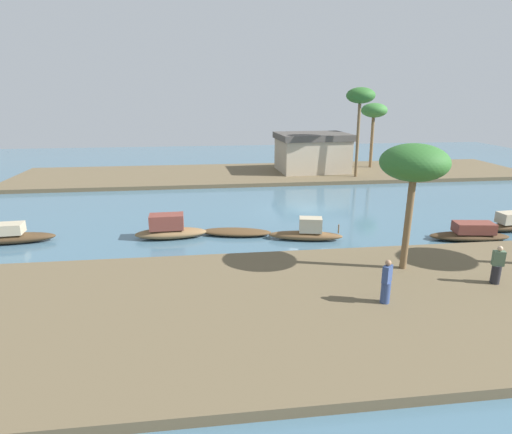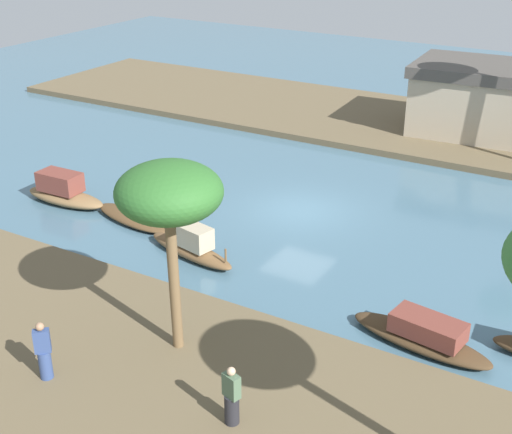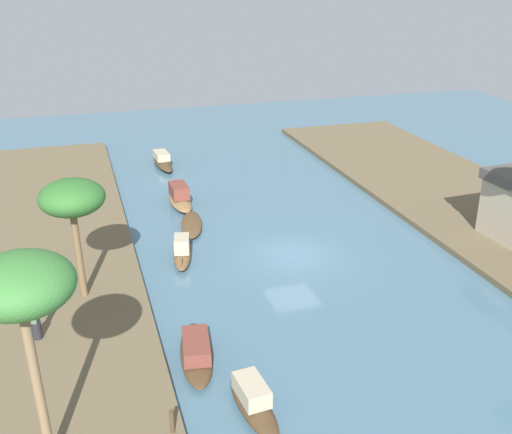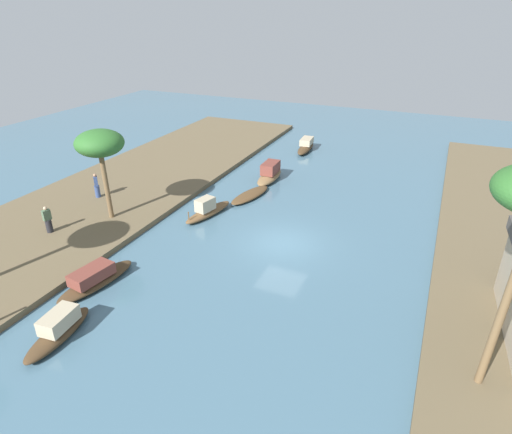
{
  "view_description": "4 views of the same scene",
  "coord_description": "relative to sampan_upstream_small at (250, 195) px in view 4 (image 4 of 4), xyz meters",
  "views": [
    {
      "loc": [
        -6.76,
        -26.28,
        7.61
      ],
      "look_at": [
        -3.86,
        -3.03,
        0.64
      ],
      "focal_mm": 29.37,
      "sensor_mm": 36.0,
      "label": 1
    },
    {
      "loc": [
        11.71,
        -23.28,
        11.65
      ],
      "look_at": [
        -0.68,
        -2.34,
        0.49
      ],
      "focal_mm": 49.35,
      "sensor_mm": 36.0,
      "label": 2
    },
    {
      "loc": [
        26.09,
        -10.05,
        13.67
      ],
      "look_at": [
        -2.97,
        -1.1,
        1.1
      ],
      "focal_mm": 42.22,
      "sensor_mm": 36.0,
      "label": 3
    },
    {
      "loc": [
        19.95,
        7.15,
        11.91
      ],
      "look_at": [
        -0.55,
        -1.83,
        1.02
      ],
      "focal_mm": 30.64,
      "sensor_mm": 36.0,
      "label": 4
    }
  ],
  "objects": [
    {
      "name": "sampan_foreground",
      "position": [
        -3.63,
        -0.01,
        0.33
      ],
      "size": [
        3.89,
        1.34,
        1.34
      ],
      "rotation": [
        0.0,
        0.0,
        0.03
      ],
      "color": "brown",
      "rests_on": "river_water"
    },
    {
      "name": "palm_tree_left_near",
      "position": [
        6.75,
        -6.21,
        4.67
      ],
      "size": [
        2.75,
        2.75,
        5.36
      ],
      "color": "brown",
      "rests_on": "riverbank_left"
    },
    {
      "name": "sampan_with_tall_canopy",
      "position": [
        12.44,
        -2.34,
        0.19
      ],
      "size": [
        4.37,
        1.8,
        0.98
      ],
      "rotation": [
        0.0,
        0.0,
        -0.14
      ],
      "color": "#47331E",
      "rests_on": "river_water"
    },
    {
      "name": "river_water",
      "position": [
        5.13,
        4.28,
        -0.18
      ],
      "size": [
        73.89,
        73.89,
        0.0
      ],
      "primitive_type": "plane",
      "color": "#476B7F",
      "rests_on": "ground"
    },
    {
      "name": "riverbank_left",
      "position": [
        5.13,
        -8.68,
        -0.02
      ],
      "size": [
        47.97,
        10.29,
        0.32
      ],
      "primitive_type": "cube",
      "color": "brown",
      "rests_on": "ground"
    },
    {
      "name": "sampan_open_hull",
      "position": [
        15.81,
        -1.13,
        0.23
      ],
      "size": [
        3.57,
        1.32,
        1.09
      ],
      "rotation": [
        0.0,
        0.0,
        0.1
      ],
      "color": "#47331E",
      "rests_on": "river_water"
    },
    {
      "name": "sampan_midstream",
      "position": [
        3.71,
        -1.23,
        0.23
      ],
      "size": [
        4.06,
        1.7,
        1.24
      ],
      "rotation": [
        0.0,
        0.0,
        -0.21
      ],
      "color": "brown",
      "rests_on": "river_water"
    },
    {
      "name": "person_on_near_bank",
      "position": [
        4.68,
        -9.04,
        0.88
      ],
      "size": [
        0.47,
        0.47,
        1.65
      ],
      "rotation": [
        0.0,
        0.0,
        0.76
      ],
      "color": "#33477A",
      "rests_on": "riverbank_left"
    },
    {
      "name": "person_by_mooring",
      "position": [
        9.7,
        -8.05,
        0.83
      ],
      "size": [
        0.48,
        0.44,
        1.57
      ],
      "rotation": [
        0.0,
        0.0,
        2.85
      ],
      "color": "#232328",
      "rests_on": "riverbank_left"
    },
    {
      "name": "sampan_upstream_small",
      "position": [
        0.0,
        0.0,
        0.0
      ],
      "size": [
        4.07,
        1.91,
        0.37
      ],
      "rotation": [
        0.0,
        0.0,
        -0.2
      ],
      "color": "brown",
      "rests_on": "river_water"
    },
    {
      "name": "sampan_with_red_awning",
      "position": [
        -11.87,
        0.2,
        0.23
      ],
      "size": [
        4.31,
        1.34,
        1.08
      ],
      "rotation": [
        0.0,
        0.0,
        0.08
      ],
      "color": "#47331E",
      "rests_on": "river_water"
    }
  ]
}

